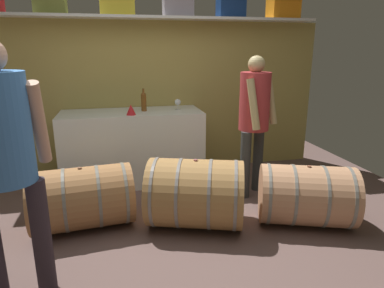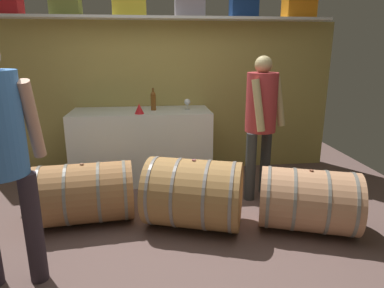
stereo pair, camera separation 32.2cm
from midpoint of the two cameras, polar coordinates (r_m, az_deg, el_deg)
ground_plane at (r=3.49m, az=-6.71°, el=-12.55°), size 5.85×7.23×0.02m
back_wall_panel at (r=4.64m, az=-9.14°, el=7.41°), size 4.65×0.10×1.98m
high_shelf_board at (r=4.46m, az=-9.59°, el=20.03°), size 4.28×0.40×0.03m
toolcase_olive at (r=4.54m, az=-24.65°, el=20.76°), size 0.35×0.21×0.27m
toolcase_yellow at (r=4.46m, az=-14.59°, el=21.44°), size 0.41×0.22×0.23m
toolcase_grey at (r=4.51m, az=-4.56°, el=21.96°), size 0.36×0.21×0.25m
toolcase_navy at (r=4.66m, az=4.37°, el=22.24°), size 0.34×0.29×0.33m
toolcase_orange at (r=4.91m, az=13.03°, el=21.37°), size 0.38×0.30×0.30m
work_cabinet at (r=4.35m, az=-11.92°, el=-0.54°), size 1.70×0.67×0.90m
wine_bottle_amber at (r=4.25m, az=-10.23°, el=7.03°), size 0.06×0.06×0.27m
wine_glass at (r=4.29m, az=-4.56°, el=6.89°), size 0.08×0.08×0.13m
red_funnel at (r=4.03m, az=-12.42°, el=5.58°), size 0.11×0.11×0.12m
wine_barrel_near at (r=3.23m, az=-2.29°, el=-8.27°), size 1.03×0.89×0.66m
wine_barrel_far at (r=3.40m, az=15.97°, el=-8.29°), size 1.00×0.83×0.59m
wine_barrel_flank at (r=3.42m, az=-20.43°, el=-8.48°), size 0.96×0.67×0.60m
winemaker_pouring at (r=2.47m, az=-32.32°, el=-0.73°), size 0.51×0.43×1.69m
visitor_tasting at (r=3.80m, az=8.02°, el=5.27°), size 0.47×0.45×1.57m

